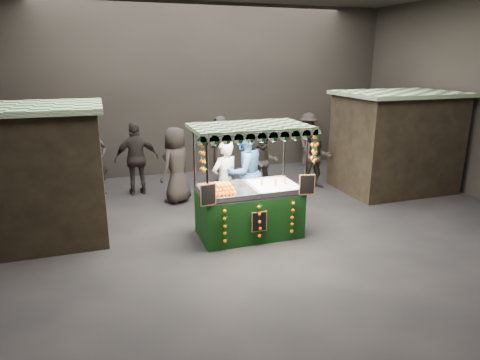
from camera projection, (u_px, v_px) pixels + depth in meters
name	position (u px, v px, depth m)	size (l,w,h in m)	color
ground	(260.00, 229.00, 8.69)	(12.00, 12.00, 0.00)	black
market_hall	(262.00, 60.00, 7.74)	(12.10, 10.10, 5.05)	black
neighbour_stall_left	(25.00, 174.00, 7.89)	(3.00, 2.20, 2.60)	black
neighbour_stall_right	(395.00, 141.00, 11.04)	(3.00, 2.20, 2.60)	black
juice_stall	(250.00, 203.00, 8.20)	(2.29, 1.35, 2.22)	black
vendor_grey	(225.00, 181.00, 8.98)	(0.75, 0.62, 1.77)	gray
vendor_blue	(244.00, 172.00, 9.13)	(1.20, 1.08, 2.03)	navy
shopper_0	(96.00, 161.00, 10.66)	(0.79, 0.73, 1.81)	black
shopper_1	(316.00, 158.00, 11.25)	(0.96, 0.84, 1.69)	#292521
shopper_2	(137.00, 159.00, 10.70)	(1.13, 0.51, 1.89)	black
shopper_3	(308.00, 139.00, 13.69)	(1.22, 1.27, 1.73)	#2C2524
shopper_4	(176.00, 165.00, 10.09)	(1.07, 1.04, 1.86)	black
shopper_5	(369.00, 147.00, 12.29)	(1.55, 1.60, 1.82)	#2C2624
shopper_6	(218.00, 150.00, 11.67)	(0.59, 0.77, 1.89)	#2E2825
shopper_7	(264.00, 162.00, 11.12)	(0.87, 0.75, 1.54)	#2A2622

